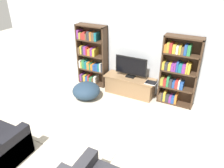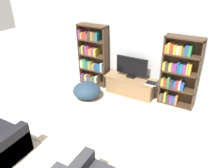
{
  "view_description": "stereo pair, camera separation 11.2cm",
  "coord_description": "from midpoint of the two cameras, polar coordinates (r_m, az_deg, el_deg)",
  "views": [
    {
      "loc": [
        2.1,
        -0.99,
        3.11
      ],
      "look_at": [
        0.04,
        3.05,
        0.7
      ],
      "focal_mm": 35.0,
      "sensor_mm": 36.0,
      "label": 1
    },
    {
      "loc": [
        2.19,
        -0.94,
        3.11
      ],
      "look_at": [
        0.04,
        3.05,
        0.7
      ],
      "focal_mm": 35.0,
      "sensor_mm": 36.0,
      "label": 2
    }
  ],
  "objects": [
    {
      "name": "bookshelf_left",
      "position": [
        6.4,
        -4.52,
        7.28
      ],
      "size": [
        0.88,
        0.3,
        1.76
      ],
      "color": "#422D1E",
      "rests_on": "ground_plane"
    },
    {
      "name": "laptop",
      "position": [
        5.65,
        10.84,
        0.2
      ],
      "size": [
        0.28,
        0.23,
        0.03
      ],
      "color": "silver",
      "rests_on": "tv_stand"
    },
    {
      "name": "television",
      "position": [
        5.8,
        5.71,
        4.5
      ],
      "size": [
        0.87,
        0.16,
        0.57
      ],
      "color": "black",
      "rests_on": "tv_stand"
    },
    {
      "name": "area_rug",
      "position": [
        4.97,
        -6.33,
        -10.81
      ],
      "size": [
        1.89,
        1.71,
        0.02
      ],
      "color": "beige",
      "rests_on": "ground_plane"
    },
    {
      "name": "wall_back",
      "position": [
        5.9,
        5.73,
        10.01
      ],
      "size": [
        8.8,
        0.06,
        2.6
      ],
      "color": "silver",
      "rests_on": "ground_plane"
    },
    {
      "name": "bookshelf_right",
      "position": [
        5.55,
        17.44,
        2.92
      ],
      "size": [
        0.88,
        0.3,
        1.76
      ],
      "color": "#422D1E",
      "rests_on": "ground_plane"
    },
    {
      "name": "tv_stand",
      "position": [
        6.01,
        5.34,
        -0.46
      ],
      "size": [
        1.39,
        0.47,
        0.51
      ],
      "color": "#8E6B47",
      "rests_on": "ground_plane"
    },
    {
      "name": "beanbag_ottoman",
      "position": [
        5.89,
        -6.04,
        -1.67
      ],
      "size": [
        0.74,
        0.74,
        0.42
      ],
      "primitive_type": "ellipsoid",
      "color": "#23384C",
      "rests_on": "ground_plane"
    }
  ]
}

